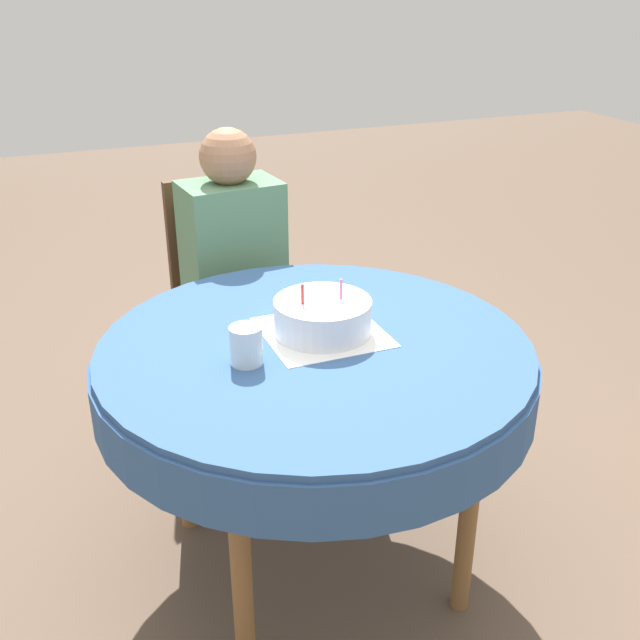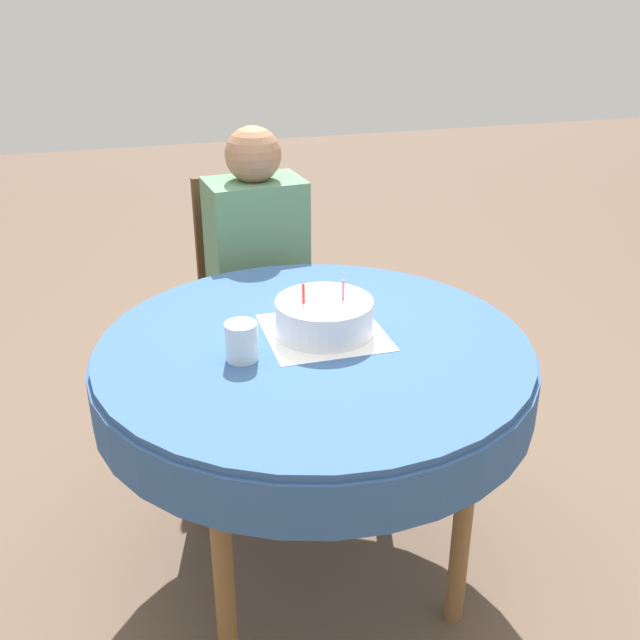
{
  "view_description": "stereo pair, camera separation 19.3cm",
  "coord_description": "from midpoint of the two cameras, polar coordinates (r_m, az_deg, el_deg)",
  "views": [
    {
      "loc": [
        -0.64,
        -1.6,
        1.62
      ],
      "look_at": [
        0.02,
        0.01,
        0.8
      ],
      "focal_mm": 42.0,
      "sensor_mm": 36.0,
      "label": 1
    },
    {
      "loc": [
        -0.46,
        -1.66,
        1.62
      ],
      "look_at": [
        0.02,
        0.01,
        0.8
      ],
      "focal_mm": 42.0,
      "sensor_mm": 36.0,
      "label": 2
    }
  ],
  "objects": [
    {
      "name": "person",
      "position": [
        2.65,
        -2.61,
        4.44
      ],
      "size": [
        0.35,
        0.34,
        1.15
      ],
      "rotation": [
        0.0,
        0.0,
        0.09
      ],
      "color": "#9E7051",
      "rests_on": "ground_plane"
    },
    {
      "name": "birthday_cake",
      "position": [
        1.97,
        3.13,
        0.21
      ],
      "size": [
        0.26,
        0.26,
        0.14
      ],
      "color": "white",
      "rests_on": "dining_table"
    },
    {
      "name": "napkin",
      "position": [
        1.99,
        3.1,
        -1.01
      ],
      "size": [
        0.31,
        0.31,
        0.0
      ],
      "color": "white",
      "rests_on": "dining_table"
    },
    {
      "name": "drinking_glass",
      "position": [
        1.83,
        -3.02,
        -1.71
      ],
      "size": [
        0.08,
        0.08,
        0.1
      ],
      "color": "silver",
      "rests_on": "dining_table"
    },
    {
      "name": "chair",
      "position": [
        2.8,
        -3.18,
        1.49
      ],
      "size": [
        0.43,
        0.43,
        0.95
      ],
      "rotation": [
        0.0,
        0.0,
        0.09
      ],
      "color": "#4C331E",
      "rests_on": "ground_plane"
    },
    {
      "name": "ground_plane",
      "position": [
        2.37,
        2.04,
        -17.95
      ],
      "size": [
        12.0,
        12.0,
        0.0
      ],
      "primitive_type": "plane",
      "color": "brown"
    },
    {
      "name": "dining_table",
      "position": [
        1.98,
        2.33,
        -4.03
      ],
      "size": [
        1.15,
        1.15,
        0.74
      ],
      "color": "#335689",
      "rests_on": "ground_plane"
    }
  ]
}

